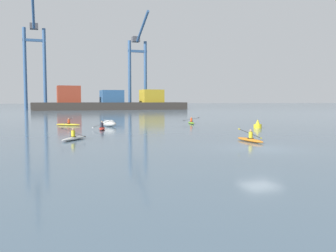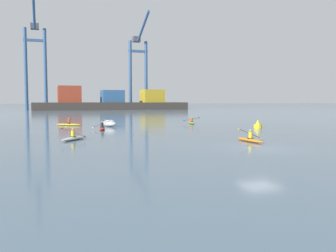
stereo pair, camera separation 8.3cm
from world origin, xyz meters
The scene contains 11 objects.
ground_plane centered at (0.00, 0.00, 0.00)m, with size 800.00×800.00×0.00m, color slate.
container_barge centered at (9.10, 103.49, 2.57)m, with size 52.48×10.51×8.04m.
gantry_crane_west centered at (-15.50, 115.20, 19.15)m, with size 7.72×17.65×39.22m.
gantry_crane_west_mid centered at (21.32, 112.91, 17.46)m, with size 7.40×18.88×33.97m.
capsized_dinghy centered at (-5.78, 23.19, 0.35)m, with size 2.05×2.82×0.76m.
channel_buoy centered at (9.69, 14.89, 0.36)m, with size 0.90×0.90×1.00m.
kayak_yellow centered at (-10.35, 26.43, 0.17)m, with size 3.12×2.46×1.06m.
kayak_white centered at (-11.05, 9.29, 0.17)m, with size 2.45×3.12×0.99m.
kayak_lime centered at (5.71, 24.75, 0.17)m, with size 2.21×3.45×0.95m.
kayak_orange centered at (1.55, 3.66, 0.17)m, with size 2.17×3.41×1.07m.
kayak_red centered at (-7.32, 18.80, 0.17)m, with size 2.13×3.45×1.08m.
Camera 1 is at (-13.36, -19.74, 3.11)m, focal length 38.08 mm.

